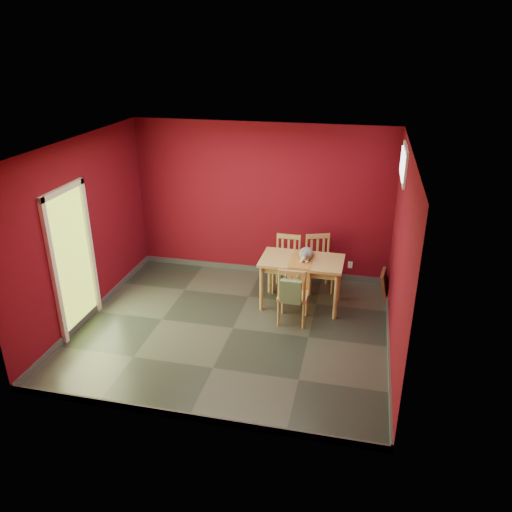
% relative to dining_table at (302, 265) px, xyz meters
% --- Properties ---
extents(ground, '(4.50, 4.50, 0.00)m').
position_rel_dining_table_xyz_m(ground, '(-0.88, -0.92, -0.70)').
color(ground, '#2D342D').
rests_on(ground, ground).
extents(room_shell, '(4.50, 4.50, 4.50)m').
position_rel_dining_table_xyz_m(room_shell, '(-0.88, -0.92, -0.65)').
color(room_shell, '#5F0915').
rests_on(room_shell, ground).
extents(doorway, '(0.06, 1.01, 2.13)m').
position_rel_dining_table_xyz_m(doorway, '(-3.10, -1.32, 0.43)').
color(doorway, '#B7D838').
rests_on(doorway, ground).
extents(window, '(0.05, 0.90, 0.50)m').
position_rel_dining_table_xyz_m(window, '(1.35, 0.08, 1.65)').
color(window, white).
rests_on(window, room_shell).
extents(outlet_plate, '(0.08, 0.02, 0.12)m').
position_rel_dining_table_xyz_m(outlet_plate, '(0.72, 1.06, -0.40)').
color(outlet_plate, silver).
rests_on(outlet_plate, room_shell).
extents(dining_table, '(1.29, 0.77, 0.80)m').
position_rel_dining_table_xyz_m(dining_table, '(0.00, 0.00, 0.00)').
color(dining_table, tan).
rests_on(dining_table, ground).
extents(table_runner, '(0.35, 0.72, 0.36)m').
position_rel_dining_table_xyz_m(table_runner, '(-0.00, -0.12, 0.04)').
color(table_runner, '#AE712C').
rests_on(table_runner, dining_table).
extents(chair_far_left, '(0.44, 0.44, 0.94)m').
position_rel_dining_table_xyz_m(chair_far_left, '(-0.32, 0.52, -0.22)').
color(chair_far_left, tan).
rests_on(chair_far_left, ground).
extents(chair_far_right, '(0.56, 0.56, 0.94)m').
position_rel_dining_table_xyz_m(chair_far_right, '(0.21, 0.64, -0.22)').
color(chair_far_right, tan).
rests_on(chair_far_right, ground).
extents(chair_near, '(0.43, 0.43, 0.93)m').
position_rel_dining_table_xyz_m(chair_near, '(-0.05, -0.56, -0.22)').
color(chair_near, tan).
rests_on(chair_near, ground).
extents(tote_bag, '(0.30, 0.18, 0.43)m').
position_rel_dining_table_xyz_m(tote_bag, '(-0.05, -0.78, -0.07)').
color(tote_bag, '#61885A').
rests_on(tote_bag, chair_near).
extents(cat, '(0.38, 0.51, 0.23)m').
position_rel_dining_table_xyz_m(cat, '(0.05, 0.06, 0.21)').
color(cat, slate).
rests_on(cat, table_runner).
extents(picture_frame, '(0.20, 0.46, 0.44)m').
position_rel_dining_table_xyz_m(picture_frame, '(1.31, 0.59, -0.48)').
color(picture_frame, brown).
rests_on(picture_frame, ground).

